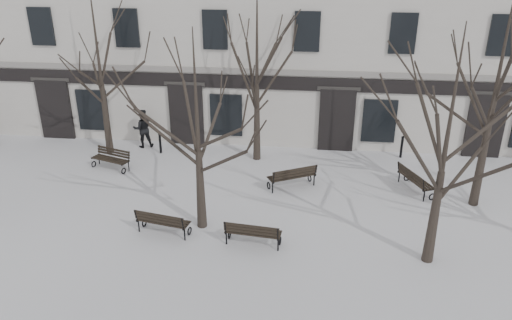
% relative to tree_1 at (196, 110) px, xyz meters
% --- Properties ---
extents(ground, '(100.00, 100.00, 0.00)m').
position_rel_tree_1_xyz_m(ground, '(1.19, -0.55, -4.18)').
color(ground, silver).
rests_on(ground, ground).
extents(building, '(40.40, 10.20, 11.40)m').
position_rel_tree_1_xyz_m(building, '(1.19, 12.41, 1.33)').
color(building, beige).
rests_on(building, ground).
extents(tree_1, '(4.68, 4.68, 6.69)m').
position_rel_tree_1_xyz_m(tree_1, '(0.00, 0.00, 0.00)').
color(tree_1, black).
rests_on(tree_1, ground).
extents(tree_2, '(5.00, 5.00, 7.14)m').
position_rel_tree_1_xyz_m(tree_2, '(7.27, -1.16, 0.28)').
color(tree_2, black).
rests_on(tree_2, ground).
extents(tree_4, '(5.47, 5.47, 7.81)m').
position_rel_tree_1_xyz_m(tree_4, '(-5.62, 5.88, 0.70)').
color(tree_4, black).
rests_on(tree_4, ground).
extents(tree_5, '(5.49, 5.49, 7.85)m').
position_rel_tree_1_xyz_m(tree_5, '(1.20, 5.93, 0.72)').
color(tree_5, black).
rests_on(tree_5, ground).
extents(tree_6, '(6.15, 6.15, 8.79)m').
position_rel_tree_1_xyz_m(tree_6, '(9.66, 2.69, 1.32)').
color(tree_6, black).
rests_on(tree_6, ground).
extents(bench_1, '(1.87, 0.99, 0.90)m').
position_rel_tree_1_xyz_m(bench_1, '(-1.18, -0.66, -3.69)').
color(bench_1, black).
rests_on(bench_1, ground).
extents(bench_2, '(1.84, 0.84, 0.90)m').
position_rel_tree_1_xyz_m(bench_2, '(1.87, -0.98, -3.69)').
color(bench_2, black).
rests_on(bench_2, ground).
extents(bench_3, '(1.79, 1.13, 0.86)m').
position_rel_tree_1_xyz_m(bench_3, '(-4.85, 4.18, -3.71)').
color(bench_3, black).
rests_on(bench_3, ground).
extents(bench_4, '(1.97, 1.50, 0.96)m').
position_rel_tree_1_xyz_m(bench_4, '(2.91, 3.23, -3.66)').
color(bench_4, black).
rests_on(bench_4, ground).
extents(bench_5, '(1.32, 1.91, 0.92)m').
position_rel_tree_1_xyz_m(bench_5, '(7.63, 3.52, -3.68)').
color(bench_5, black).
rests_on(bench_5, ground).
extents(bollard_a, '(0.13, 0.13, 1.01)m').
position_rel_tree_1_xyz_m(bollard_a, '(-3.27, 6.07, -3.64)').
color(bollard_a, black).
rests_on(bollard_a, ground).
extents(bollard_b, '(0.13, 0.13, 1.04)m').
position_rel_tree_1_xyz_m(bollard_b, '(7.61, 6.83, -3.63)').
color(bollard_b, black).
rests_on(bollard_b, ground).
extents(pedestrian_b, '(1.09, 0.99, 1.83)m').
position_rel_tree_1_xyz_m(pedestrian_b, '(-4.28, 6.73, -4.18)').
color(pedestrian_b, black).
rests_on(pedestrian_b, ground).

